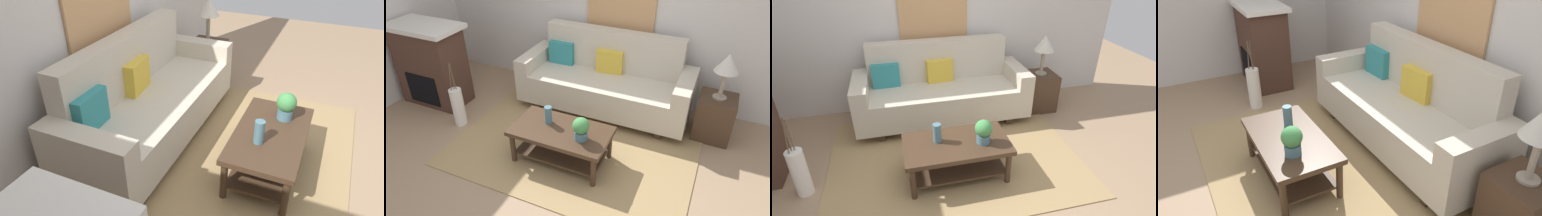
% 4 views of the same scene
% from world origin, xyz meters
% --- Properties ---
extents(ground_plane, '(9.70, 9.70, 0.00)m').
position_xyz_m(ground_plane, '(0.00, 0.00, 0.00)').
color(ground_plane, '#9E7F60').
extents(wall_back, '(5.70, 0.10, 2.70)m').
position_xyz_m(wall_back, '(0.00, 1.98, 1.35)').
color(wall_back, silver).
rests_on(wall_back, ground_plane).
extents(area_rug, '(2.87, 2.08, 0.01)m').
position_xyz_m(area_rug, '(0.00, 0.50, 0.01)').
color(area_rug, '#A38456').
rests_on(area_rug, ground_plane).
extents(couch, '(2.32, 0.84, 1.08)m').
position_xyz_m(couch, '(0.03, 1.44, 0.43)').
color(couch, beige).
rests_on(couch, ground_plane).
extents(throw_pillow_teal, '(0.37, 0.14, 0.32)m').
position_xyz_m(throw_pillow_teal, '(-0.70, 1.57, 0.68)').
color(throw_pillow_teal, teal).
rests_on(throw_pillow_teal, couch).
extents(throw_pillow_mustard, '(0.37, 0.16, 0.32)m').
position_xyz_m(throw_pillow_mustard, '(0.03, 1.57, 0.68)').
color(throw_pillow_mustard, gold).
rests_on(throw_pillow_mustard, couch).
extents(coffee_table, '(1.10, 0.60, 0.43)m').
position_xyz_m(coffee_table, '(-0.04, 0.19, 0.31)').
color(coffee_table, '#422D1E').
rests_on(coffee_table, ground_plane).
extents(tabletop_vase, '(0.09, 0.09, 0.21)m').
position_xyz_m(tabletop_vase, '(-0.23, 0.26, 0.53)').
color(tabletop_vase, slate).
rests_on(tabletop_vase, coffee_table).
extents(potted_plant_tabletop, '(0.18, 0.18, 0.26)m').
position_xyz_m(potted_plant_tabletop, '(0.23, 0.13, 0.57)').
color(potted_plant_tabletop, slate).
rests_on(potted_plant_tabletop, coffee_table).
extents(side_table, '(0.44, 0.44, 0.56)m').
position_xyz_m(side_table, '(1.49, 1.39, 0.28)').
color(side_table, '#422D1E').
rests_on(side_table, ground_plane).
extents(table_lamp, '(0.28, 0.28, 0.57)m').
position_xyz_m(table_lamp, '(1.49, 1.39, 0.99)').
color(table_lamp, gray).
rests_on(table_lamp, side_table).
extents(floor_vase, '(0.16, 0.16, 0.52)m').
position_xyz_m(floor_vase, '(-1.60, 0.29, 0.26)').
color(floor_vase, white).
rests_on(floor_vase, ground_plane).
extents(floor_vase_branch_a, '(0.03, 0.05, 0.36)m').
position_xyz_m(floor_vase_branch_a, '(-1.58, 0.29, 0.70)').
color(floor_vase_branch_a, brown).
rests_on(floor_vase_branch_a, floor_vase).
extents(floor_vase_branch_b, '(0.02, 0.02, 0.36)m').
position_xyz_m(floor_vase_branch_b, '(-1.61, 0.31, 0.70)').
color(floor_vase_branch_b, brown).
rests_on(floor_vase_branch_b, floor_vase).
extents(floor_vase_branch_c, '(0.05, 0.03, 0.36)m').
position_xyz_m(floor_vase_branch_c, '(-1.61, 0.28, 0.70)').
color(floor_vase_branch_c, brown).
rests_on(floor_vase_branch_c, floor_vase).
extents(framed_painting, '(0.95, 0.03, 0.93)m').
position_xyz_m(framed_painting, '(0.03, 1.91, 1.44)').
color(framed_painting, tan).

